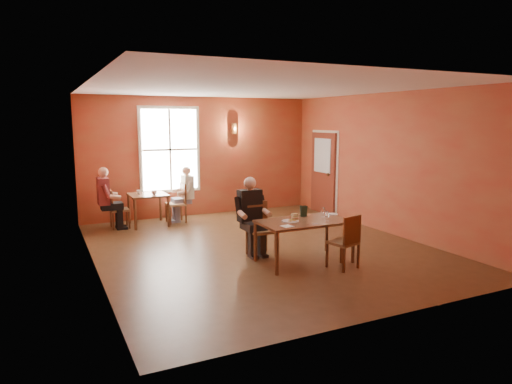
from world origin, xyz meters
name	(u,v)px	position (x,y,z in m)	size (l,w,h in m)	color
ground	(260,247)	(0.00, 0.00, 0.00)	(6.00, 7.00, 0.01)	brown
wall_back	(200,157)	(0.00, 3.50, 1.50)	(6.00, 0.04, 3.00)	brown
wall_front	(390,198)	(0.00, -3.50, 1.50)	(6.00, 0.04, 3.00)	brown
wall_left	(91,178)	(-3.00, 0.00, 1.50)	(0.04, 7.00, 3.00)	brown
wall_right	(386,163)	(3.00, 0.00, 1.50)	(0.04, 7.00, 3.00)	brown
ceiling	(261,88)	(0.00, 0.00, 3.00)	(6.00, 7.00, 0.04)	white
window	(170,150)	(-0.80, 3.45, 1.70)	(1.36, 0.10, 1.96)	white
door	(323,173)	(2.94, 2.30, 1.05)	(0.12, 1.04, 2.10)	maroon
wall_sconce	(234,129)	(0.90, 3.40, 2.20)	(0.16, 0.16, 0.28)	brown
main_table	(304,241)	(0.28, -1.13, 0.36)	(1.55, 0.87, 0.73)	brown
chair_diner_main	(261,229)	(-0.22, -0.48, 0.48)	(0.43, 0.43, 0.96)	#4C2917
diner_main	(262,219)	(-0.22, -0.51, 0.68)	(0.54, 0.54, 1.36)	#422920
chair_empty	(343,241)	(0.69, -1.68, 0.45)	(0.40, 0.40, 0.90)	#412816
plate_food	(290,221)	(0.01, -1.11, 0.75)	(0.29, 0.29, 0.04)	white
sandwich	(295,218)	(0.12, -1.08, 0.78)	(0.09, 0.08, 0.11)	tan
goblet_a	(323,212)	(0.73, -1.02, 0.82)	(0.07, 0.07, 0.18)	white
goblet_c	(326,216)	(0.59, -1.33, 0.82)	(0.07, 0.07, 0.18)	white
menu_stand	(304,211)	(0.44, -0.84, 0.82)	(0.12, 0.06, 0.19)	black
knife	(312,224)	(0.26, -1.42, 0.73)	(0.19, 0.02, 0.00)	white
napkin	(287,226)	(-0.20, -1.37, 0.73)	(0.17, 0.17, 0.01)	white
side_plate	(333,214)	(1.01, -0.91, 0.73)	(0.18, 0.18, 0.01)	silver
second_table	(148,210)	(-1.51, 2.83, 0.37)	(0.83, 0.83, 0.73)	brown
chair_diner_white	(176,203)	(-0.86, 2.83, 0.47)	(0.41, 0.41, 0.93)	#4D3013
diner_white	(177,196)	(-0.83, 2.83, 0.64)	(0.51, 0.51, 1.27)	white
chair_diner_maroon	(120,209)	(-2.16, 2.83, 0.44)	(0.39, 0.39, 0.88)	#4C3017
diner_maroon	(118,198)	(-2.19, 2.83, 0.68)	(0.54, 0.54, 1.36)	maroon
cup_a	(154,192)	(-1.40, 2.69, 0.78)	(0.12, 0.12, 0.09)	white
cup_b	(139,192)	(-1.70, 2.93, 0.78)	(0.10, 0.10, 0.09)	white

